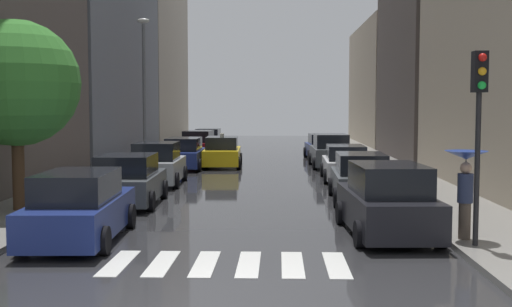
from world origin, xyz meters
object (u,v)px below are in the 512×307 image
object	(u,v)px
parked_car_left_sixth	(209,141)
lamp_post_left	(144,83)
parked_car_right_fourth	(330,152)
parked_car_right_fifth	(323,147)
parked_car_left_third	(157,165)
parked_car_right_nearest	(387,202)
taxi_midroad	(222,153)
parked_car_right_second	(360,179)
parked_car_left_fifth	(199,145)
parked_car_left_second	(128,181)
street_tree_left	(16,84)
pedestrian_foreground	(466,176)
parked_car_left_fourth	(184,154)
parked_car_left_nearest	(80,208)
parked_car_right_third	(345,164)
traffic_light_right_corner	(479,105)

from	to	relation	value
parked_car_left_sixth	lamp_post_left	world-z (taller)	lamp_post_left
parked_car_right_fourth	parked_car_right_fifth	xyz separation A→B (m)	(-0.00, 5.24, -0.09)
parked_car_left_third	parked_car_right_nearest	size ratio (longest dim) A/B	0.92
parked_car_right_fourth	taxi_midroad	distance (m)	5.79
parked_car_right_second	parked_car_left_third	bearing A→B (deg)	61.87
parked_car_left_third	parked_car_right_fifth	world-z (taller)	parked_car_left_third
parked_car_right_second	lamp_post_left	world-z (taller)	lamp_post_left
parked_car_left_fifth	parked_car_left_sixth	xyz separation A→B (m)	(-0.02, 5.83, -0.03)
parked_car_left_third	parked_car_right_fifth	distance (m)	15.16
parked_car_left_second	street_tree_left	world-z (taller)	street_tree_left
parked_car_right_nearest	lamp_post_left	size ratio (longest dim) A/B	0.62
parked_car_left_sixth	lamp_post_left	size ratio (longest dim) A/B	0.61
parked_car_left_third	pedestrian_foreground	size ratio (longest dim) A/B	2.04
taxi_midroad	parked_car_left_fourth	bearing A→B (deg)	117.89
parked_car_left_nearest	parked_car_right_fifth	bearing A→B (deg)	-20.09
parked_car_left_sixth	street_tree_left	xyz separation A→B (m)	(-2.79, -26.62, 3.14)
parked_car_left_third	parked_car_right_second	bearing A→B (deg)	-120.84
parked_car_left_sixth	parked_car_right_second	xyz separation A→B (m)	(7.79, -23.54, -0.00)
parked_car_left_sixth	street_tree_left	bearing A→B (deg)	173.88
lamp_post_left	parked_car_right_third	bearing A→B (deg)	-18.91
parked_car_left_third	pedestrian_foreground	world-z (taller)	pedestrian_foreground
parked_car_left_sixth	parked_car_right_second	distance (m)	24.80
parked_car_left_fifth	taxi_midroad	world-z (taller)	taxi_midroad
parked_car_left_nearest	parked_car_left_second	distance (m)	5.70
parked_car_right_nearest	parked_car_left_fifth	bearing A→B (deg)	15.30
taxi_midroad	traffic_light_right_corner	xyz separation A→B (m)	(7.41, -19.85, 2.52)
parked_car_left_nearest	traffic_light_right_corner	size ratio (longest dim) A/B	1.12
parked_car_left_fourth	parked_car_right_second	size ratio (longest dim) A/B	1.11
parked_car_right_nearest	parked_car_right_fifth	world-z (taller)	parked_car_right_nearest
parked_car_left_nearest	parked_car_right_fifth	world-z (taller)	parked_car_left_nearest
parked_car_left_second	traffic_light_right_corner	size ratio (longest dim) A/B	1.01
parked_car_left_third	lamp_post_left	bearing A→B (deg)	15.87
parked_car_right_fifth	street_tree_left	bearing A→B (deg)	149.93
parked_car_left_nearest	taxi_midroad	xyz separation A→B (m)	(1.77, 18.97, -0.03)
parked_car_left_third	lamp_post_left	distance (m)	6.37
parked_car_left_second	parked_car_left_sixth	xyz separation A→B (m)	(-0.02, 24.57, -0.00)
parked_car_left_fourth	parked_car_left_sixth	bearing A→B (deg)	-0.10
parked_car_right_nearest	taxi_midroad	distance (m)	18.94
lamp_post_left	parked_car_right_fifth	bearing A→B (deg)	40.29
street_tree_left	pedestrian_foreground	bearing A→B (deg)	-17.46
taxi_midroad	parked_car_right_third	bearing A→B (deg)	-137.50
parked_car_left_sixth	traffic_light_right_corner	bearing A→B (deg)	-163.39
parked_car_left_nearest	parked_car_right_nearest	world-z (taller)	parked_car_right_nearest
parked_car_left_fourth	parked_car_right_fifth	world-z (taller)	parked_car_left_fourth
parked_car_left_fourth	parked_car_right_third	bearing A→B (deg)	-122.88
parked_car_left_nearest	traffic_light_right_corner	world-z (taller)	traffic_light_right_corner
parked_car_left_sixth	parked_car_right_third	size ratio (longest dim) A/B	1.02
parked_car_right_fifth	street_tree_left	distance (m)	23.27
traffic_light_right_corner	lamp_post_left	size ratio (longest dim) A/B	0.58
parked_car_left_sixth	parked_car_right_fourth	distance (m)	13.76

